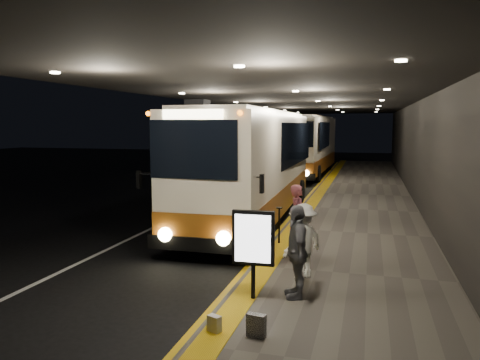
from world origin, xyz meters
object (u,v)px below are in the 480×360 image
Objects in this scene: bag_plain at (214,324)px; info_sign at (253,240)px; passenger_waiting_grey at (297,251)px; passenger_boarding at (298,217)px; bag_polka at (256,325)px; coach_main at (254,169)px; passenger_waiting_white at (303,241)px; coach_second at (307,148)px; stanchion_post at (279,226)px.

bag_plain is 0.16× the size of info_sign.
passenger_boarding is at bearing 170.97° from passenger_waiting_grey.
coach_main is at bearing 104.11° from bag_polka.
coach_main reaches higher than bag_polka.
coach_main reaches higher than passenger_waiting_white.
info_sign reaches higher than bag_plain.
coach_second is 19.88m from passenger_boarding.
passenger_waiting_grey is 1.06× the size of info_sign.
bag_plain is (-0.54, -5.25, -0.73)m from passenger_boarding.
stanchion_post is (1.73, -19.21, -1.21)m from coach_second.
coach_second is 7.66× the size of passenger_waiting_white.
passenger_boarding is 0.87m from stanchion_post.
passenger_boarding is at bearing -41.10° from stanchion_post.
coach_main is 8.31m from info_sign.
coach_second is 34.21× the size of bag_polka.
passenger_waiting_white reaches higher than stanchion_post.
coach_second is at bearing 95.62° from bag_polka.
coach_second is (-0.05, 15.37, 0.04)m from coach_main.
passenger_waiting_white is at bearing -69.08° from coach_main.
bag_plain is at bearing -45.78° from passenger_waiting_grey.
passenger_waiting_white is (2.70, -6.56, -0.86)m from coach_main.
passenger_boarding is at bearing 84.11° from bag_plain.
coach_main is 4.35m from stanchion_post.
passenger_waiting_white reaches higher than bag_polka.
coach_second reaches higher than bag_polka.
coach_second is at bearing 95.14° from stanchion_post.
coach_main reaches higher than bag_plain.
info_sign is at bearing -83.86° from coach_second.
passenger_boarding is at bearing 84.75° from info_sign.
info_sign is (-0.29, -3.70, 0.28)m from passenger_boarding.
passenger_waiting_grey is 4.96× the size of bag_polka.
bag_polka is at bearing 1.81° from bag_plain.
info_sign is (-0.43, 1.53, 0.96)m from bag_polka.
coach_second is 7.28× the size of info_sign.
bag_polka is 1.33× the size of bag_plain.
coach_main is 7.07× the size of passenger_boarding.
coach_second reaches higher than passenger_boarding.
coach_main is 7.59× the size of passenger_waiting_white.
info_sign is 4.28m from stanchion_post.
passenger_waiting_grey is 4.06m from stanchion_post.
info_sign is (-0.72, -1.50, 0.34)m from passenger_waiting_white.
bag_plain is at bearing -99.95° from info_sign.
passenger_boarding is 6.40× the size of bag_plain.
coach_second is at bearing 94.07° from bag_plain.
passenger_boarding is at bearing 91.52° from bag_polka.
passenger_boarding reaches higher than bag_plain.
passenger_waiting_white is (0.43, -2.20, -0.06)m from passenger_boarding.
coach_second is at bearing 88.71° from coach_main.
coach_second reaches higher than bag_plain.
passenger_waiting_grey reaches higher than bag_plain.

